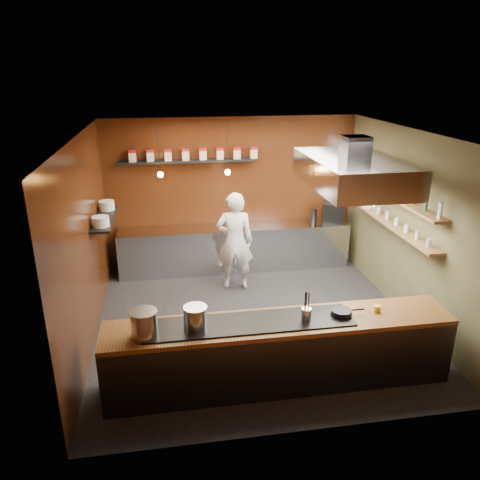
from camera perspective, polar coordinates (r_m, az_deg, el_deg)
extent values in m
plane|color=black|center=(7.74, 1.87, -9.81)|extent=(5.00, 5.00, 0.00)
plane|color=#351509|center=(9.46, -0.94, 5.75)|extent=(5.00, 0.00, 5.00)
plane|color=#351509|center=(7.08, -18.27, -0.44)|extent=(0.00, 5.00, 5.00)
plane|color=#4D4A2B|center=(7.96, 19.96, 1.63)|extent=(0.00, 5.00, 5.00)
plane|color=silver|center=(6.75, 2.16, 12.78)|extent=(5.00, 5.00, 0.00)
plane|color=white|center=(9.29, 15.04, 7.32)|extent=(0.00, 1.00, 1.00)
cube|color=silver|center=(9.47, -0.61, -0.91)|extent=(4.60, 0.65, 0.90)
cube|color=#38383D|center=(6.19, 4.83, -13.71)|extent=(4.40, 0.70, 0.86)
cube|color=brown|center=(5.95, 4.96, -10.04)|extent=(4.40, 0.72, 0.06)
cube|color=black|center=(5.85, 1.11, -10.05)|extent=(2.60, 0.55, 0.02)
cube|color=black|center=(9.09, -6.54, 9.53)|extent=(2.60, 0.26, 0.04)
cube|color=black|center=(7.98, -16.19, 2.49)|extent=(0.30, 1.40, 0.04)
cube|color=olive|center=(8.02, 18.31, 5.11)|extent=(0.26, 2.80, 0.04)
cube|color=olive|center=(8.15, 17.95, 1.93)|extent=(0.26, 2.80, 0.04)
cube|color=#38383D|center=(6.77, 13.89, 10.96)|extent=(0.35, 0.35, 0.30)
cube|color=silver|center=(6.84, 13.64, 8.07)|extent=(1.20, 2.00, 0.40)
cube|color=white|center=(6.88, 13.49, 6.36)|extent=(1.00, 1.80, 0.02)
cylinder|color=black|center=(8.37, -9.86, 10.87)|extent=(0.01, 0.01, 0.90)
sphere|color=orange|center=(8.45, -9.68, 7.86)|extent=(0.10, 0.10, 0.10)
cylinder|color=black|center=(8.44, -1.54, 11.24)|extent=(0.01, 0.01, 0.90)
sphere|color=orange|center=(8.52, -1.51, 8.25)|extent=(0.10, 0.10, 0.10)
cube|color=beige|center=(9.08, -12.97, 9.81)|extent=(0.13, 0.13, 0.17)
cube|color=maroon|center=(9.06, -13.02, 10.50)|extent=(0.13, 0.13, 0.05)
cube|color=beige|center=(9.06, -10.87, 9.95)|extent=(0.13, 0.13, 0.17)
cube|color=maroon|center=(9.04, -10.91, 10.63)|extent=(0.14, 0.13, 0.05)
cube|color=beige|center=(9.06, -8.76, 10.07)|extent=(0.13, 0.13, 0.17)
cube|color=maroon|center=(9.04, -8.80, 10.76)|extent=(0.13, 0.13, 0.05)
cube|color=beige|center=(9.07, -6.65, 10.18)|extent=(0.13, 0.13, 0.17)
cube|color=maroon|center=(9.05, -6.68, 10.86)|extent=(0.14, 0.13, 0.05)
cube|color=beige|center=(9.09, -4.55, 10.27)|extent=(0.13, 0.13, 0.17)
cube|color=maroon|center=(9.07, -4.57, 10.96)|extent=(0.14, 0.13, 0.05)
cube|color=beige|center=(9.12, -2.46, 10.35)|extent=(0.13, 0.13, 0.17)
cube|color=maroon|center=(9.10, -2.47, 11.04)|extent=(0.14, 0.13, 0.05)
cube|color=beige|center=(9.16, -0.39, 10.42)|extent=(0.13, 0.13, 0.17)
cube|color=maroon|center=(9.15, -0.39, 11.10)|extent=(0.14, 0.13, 0.05)
cube|color=beige|center=(9.22, 1.66, 10.47)|extent=(0.13, 0.13, 0.17)
cube|color=maroon|center=(9.20, 1.67, 11.15)|extent=(0.14, 0.13, 0.05)
cylinder|color=silver|center=(7.52, -16.62, 2.17)|extent=(0.26, 0.26, 0.16)
cylinder|color=silver|center=(8.38, -15.94, 4.07)|extent=(0.26, 0.26, 0.16)
cylinder|color=silver|center=(6.90, 23.24, 3.31)|extent=(0.06, 0.06, 0.24)
cylinder|color=#2D5933|center=(7.21, 21.72, 4.19)|extent=(0.06, 0.06, 0.24)
cylinder|color=#8C601E|center=(7.51, 20.32, 5.00)|extent=(0.06, 0.06, 0.24)
cylinder|color=silver|center=(7.83, 19.03, 5.73)|extent=(0.06, 0.06, 0.24)
cylinder|color=#2D5933|center=(8.15, 17.84, 6.41)|extent=(0.06, 0.06, 0.24)
cylinder|color=#8C601E|center=(8.47, 16.73, 7.04)|extent=(0.06, 0.06, 0.24)
cylinder|color=silver|center=(8.80, 15.70, 7.62)|extent=(0.06, 0.06, 0.24)
cylinder|color=#2D5933|center=(9.13, 14.75, 8.15)|extent=(0.06, 0.06, 0.24)
cylinder|color=silver|center=(7.18, 22.05, -0.33)|extent=(0.07, 0.07, 0.13)
cylinder|color=silver|center=(7.44, 20.79, 0.55)|extent=(0.07, 0.07, 0.13)
cylinder|color=silver|center=(7.71, 19.62, 1.37)|extent=(0.07, 0.07, 0.13)
cylinder|color=silver|center=(7.99, 18.53, 2.14)|extent=(0.07, 0.07, 0.13)
cylinder|color=silver|center=(8.26, 17.51, 2.85)|extent=(0.07, 0.07, 0.13)
cylinder|color=silver|center=(8.54, 16.56, 3.52)|extent=(0.07, 0.07, 0.13)
cylinder|color=silver|center=(8.83, 15.66, 4.14)|extent=(0.07, 0.07, 0.13)
cylinder|color=silver|center=(9.11, 14.82, 4.72)|extent=(0.07, 0.07, 0.13)
cylinder|color=#B4B6BB|center=(5.62, -11.61, -9.90)|extent=(0.34, 0.34, 0.31)
cylinder|color=#B3B5BA|center=(5.71, -5.44, -9.32)|extent=(0.37, 0.37, 0.27)
cylinder|color=silver|center=(5.91, 8.07, -8.94)|extent=(0.16, 0.16, 0.16)
cylinder|color=black|center=(6.13, 12.25, -8.75)|extent=(0.27, 0.27, 0.03)
cylinder|color=black|center=(6.11, 12.28, -8.47)|extent=(0.25, 0.25, 0.03)
cylinder|color=black|center=(6.19, 14.15, -8.23)|extent=(0.18, 0.03, 0.02)
cylinder|color=yellow|center=(6.35, 16.39, -8.01)|extent=(0.11, 0.11, 0.08)
cube|color=black|center=(9.70, 11.28, 3.32)|extent=(0.52, 0.50, 0.42)
imported|color=silver|center=(8.47, -0.65, -0.17)|extent=(0.72, 0.52, 1.83)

